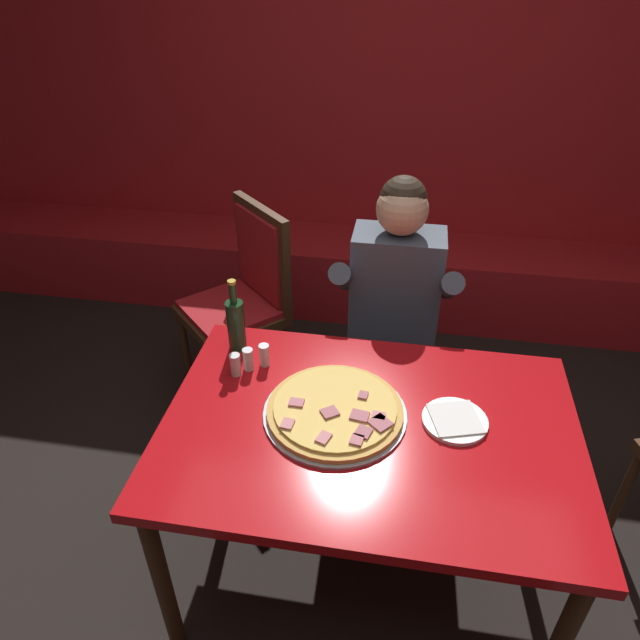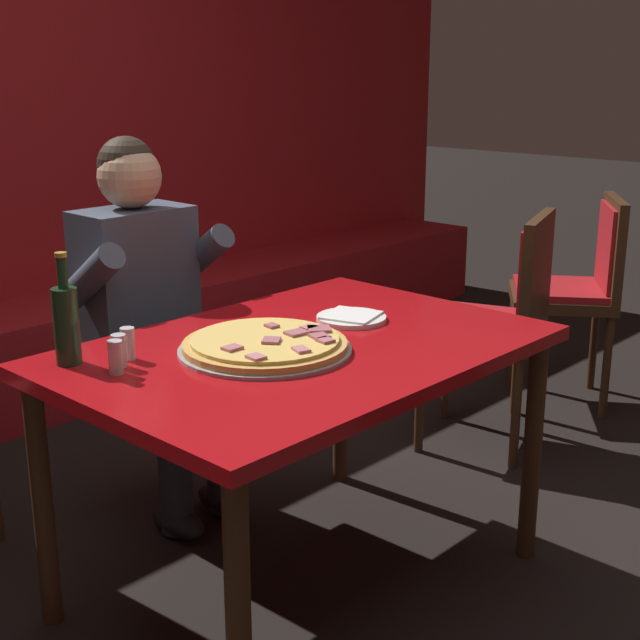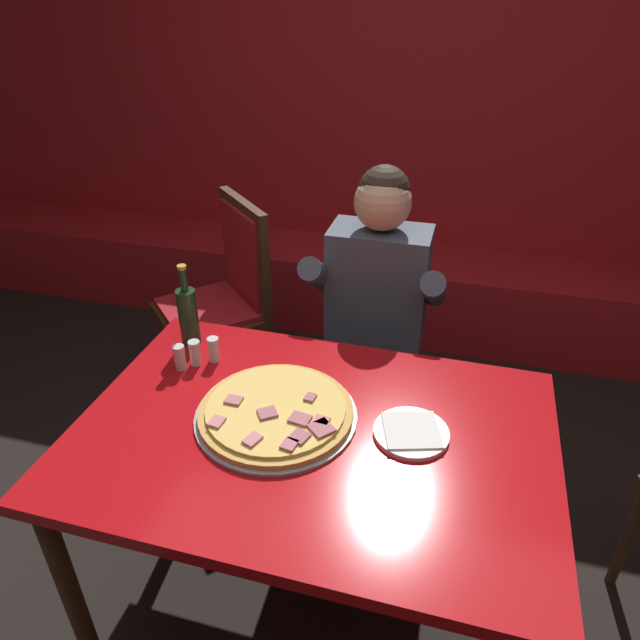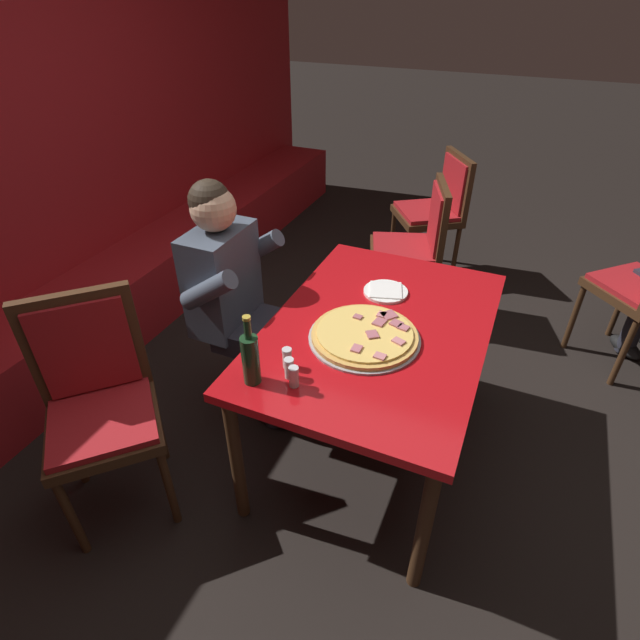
{
  "view_description": "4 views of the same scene",
  "coord_description": "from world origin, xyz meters",
  "px_view_note": "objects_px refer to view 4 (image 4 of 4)",
  "views": [
    {
      "loc": [
        0.06,
        -1.32,
        2.06
      ],
      "look_at": [
        -0.21,
        0.27,
        0.95
      ],
      "focal_mm": 32.0,
      "sensor_mm": 36.0,
      "label": 1
    },
    {
      "loc": [
        -1.67,
        -1.63,
        1.5
      ],
      "look_at": [
        0.13,
        0.05,
        0.79
      ],
      "focal_mm": 50.0,
      "sensor_mm": 36.0,
      "label": 2
    },
    {
      "loc": [
        0.34,
        -1.15,
        1.84
      ],
      "look_at": [
        -0.06,
        0.31,
        0.93
      ],
      "focal_mm": 32.0,
      "sensor_mm": 36.0,
      "label": 3
    },
    {
      "loc": [
        -1.71,
        -0.47,
        2.01
      ],
      "look_at": [
        -0.02,
        0.27,
        0.72
      ],
      "focal_mm": 28.0,
      "sensor_mm": 36.0,
      "label": 4
    }
  ],
  "objects_px": {
    "pizza": "(365,335)",
    "shaker_black_pepper": "(287,359)",
    "plate_white_paper": "(386,291)",
    "dining_chair_far_left": "(417,242)",
    "beer_bottle": "(251,358)",
    "shaker_parmesan": "(289,369)",
    "main_dining_table": "(378,340)",
    "diner_seated_blue_shirt": "(239,296)",
    "shaker_red_pepper_flakes": "(294,378)",
    "dining_chair_near_right": "(97,395)",
    "dining_chair_far_right": "(437,206)"
  },
  "relations": [
    {
      "from": "plate_white_paper",
      "to": "dining_chair_far_left",
      "type": "distance_m",
      "value": 1.02
    },
    {
      "from": "dining_chair_far_right",
      "to": "shaker_black_pepper",
      "type": "bearing_deg",
      "value": 177.8
    },
    {
      "from": "dining_chair_far_left",
      "to": "diner_seated_blue_shirt",
      "type": "bearing_deg",
      "value": 154.45
    },
    {
      "from": "plate_white_paper",
      "to": "shaker_parmesan",
      "type": "distance_m",
      "value": 0.74
    },
    {
      "from": "shaker_parmesan",
      "to": "diner_seated_blue_shirt",
      "type": "relative_size",
      "value": 0.07
    },
    {
      "from": "beer_bottle",
      "to": "shaker_parmesan",
      "type": "height_order",
      "value": "beer_bottle"
    },
    {
      "from": "plate_white_paper",
      "to": "dining_chair_far_right",
      "type": "relative_size",
      "value": 0.22
    },
    {
      "from": "dining_chair_near_right",
      "to": "dining_chair_far_right",
      "type": "xyz_separation_m",
      "value": [
        2.62,
        -0.82,
        -0.02
      ]
    },
    {
      "from": "pizza",
      "to": "shaker_red_pepper_flakes",
      "type": "xyz_separation_m",
      "value": [
        -0.37,
        0.14,
        0.02
      ]
    },
    {
      "from": "main_dining_table",
      "to": "plate_white_paper",
      "type": "bearing_deg",
      "value": 11.63
    },
    {
      "from": "plate_white_paper",
      "to": "shaker_black_pepper",
      "type": "distance_m",
      "value": 0.7
    },
    {
      "from": "shaker_red_pepper_flakes",
      "to": "dining_chair_near_right",
      "type": "bearing_deg",
      "value": 104.82
    },
    {
      "from": "main_dining_table",
      "to": "dining_chair_far_right",
      "type": "bearing_deg",
      "value": 4.49
    },
    {
      "from": "main_dining_table",
      "to": "shaker_red_pepper_flakes",
      "type": "height_order",
      "value": "shaker_red_pepper_flakes"
    },
    {
      "from": "dining_chair_far_left",
      "to": "beer_bottle",
      "type": "bearing_deg",
      "value": 174.19
    },
    {
      "from": "plate_white_paper",
      "to": "shaker_parmesan",
      "type": "relative_size",
      "value": 2.44
    },
    {
      "from": "shaker_red_pepper_flakes",
      "to": "dining_chair_far_left",
      "type": "relative_size",
      "value": 0.09
    },
    {
      "from": "beer_bottle",
      "to": "shaker_black_pepper",
      "type": "xyz_separation_m",
      "value": [
        0.12,
        -0.08,
        -0.07
      ]
    },
    {
      "from": "shaker_parmesan",
      "to": "dining_chair_far_right",
      "type": "height_order",
      "value": "dining_chair_far_right"
    },
    {
      "from": "plate_white_paper",
      "to": "beer_bottle",
      "type": "bearing_deg",
      "value": 161.38
    },
    {
      "from": "pizza",
      "to": "dining_chair_far_right",
      "type": "relative_size",
      "value": 0.5
    },
    {
      "from": "plate_white_paper",
      "to": "shaker_black_pepper",
      "type": "xyz_separation_m",
      "value": [
        -0.67,
        0.19,
        0.03
      ]
    },
    {
      "from": "diner_seated_blue_shirt",
      "to": "dining_chair_far_left",
      "type": "height_order",
      "value": "diner_seated_blue_shirt"
    },
    {
      "from": "pizza",
      "to": "plate_white_paper",
      "type": "relative_size",
      "value": 2.22
    },
    {
      "from": "shaker_red_pepper_flakes",
      "to": "diner_seated_blue_shirt",
      "type": "relative_size",
      "value": 0.07
    },
    {
      "from": "diner_seated_blue_shirt",
      "to": "dining_chair_far_right",
      "type": "height_order",
      "value": "diner_seated_blue_shirt"
    },
    {
      "from": "beer_bottle",
      "to": "diner_seated_blue_shirt",
      "type": "bearing_deg",
      "value": 35.97
    },
    {
      "from": "diner_seated_blue_shirt",
      "to": "plate_white_paper",
      "type": "bearing_deg",
      "value": -70.86
    },
    {
      "from": "shaker_parmesan",
      "to": "dining_chair_far_left",
      "type": "bearing_deg",
      "value": -2.21
    },
    {
      "from": "pizza",
      "to": "shaker_black_pepper",
      "type": "distance_m",
      "value": 0.36
    },
    {
      "from": "shaker_red_pepper_flakes",
      "to": "beer_bottle",
      "type": "bearing_deg",
      "value": 104.01
    },
    {
      "from": "beer_bottle",
      "to": "dining_chair_far_right",
      "type": "height_order",
      "value": "beer_bottle"
    },
    {
      "from": "main_dining_table",
      "to": "beer_bottle",
      "type": "xyz_separation_m",
      "value": [
        -0.53,
        0.32,
        0.19
      ]
    },
    {
      "from": "shaker_red_pepper_flakes",
      "to": "dining_chair_far_right",
      "type": "height_order",
      "value": "dining_chair_far_right"
    },
    {
      "from": "shaker_black_pepper",
      "to": "shaker_red_pepper_flakes",
      "type": "bearing_deg",
      "value": -140.77
    },
    {
      "from": "diner_seated_blue_shirt",
      "to": "shaker_red_pepper_flakes",
      "type": "bearing_deg",
      "value": -133.01
    },
    {
      "from": "shaker_parmesan",
      "to": "dining_chair_far_right",
      "type": "distance_m",
      "value": 2.39
    },
    {
      "from": "shaker_parmesan",
      "to": "shaker_black_pepper",
      "type": "height_order",
      "value": "same"
    },
    {
      "from": "shaker_red_pepper_flakes",
      "to": "dining_chair_far_right",
      "type": "bearing_deg",
      "value": -0.45
    },
    {
      "from": "main_dining_table",
      "to": "diner_seated_blue_shirt",
      "type": "bearing_deg",
      "value": 87.43
    },
    {
      "from": "plate_white_paper",
      "to": "diner_seated_blue_shirt",
      "type": "height_order",
      "value": "diner_seated_blue_shirt"
    },
    {
      "from": "beer_bottle",
      "to": "dining_chair_near_right",
      "type": "xyz_separation_m",
      "value": [
        -0.17,
        0.65,
        -0.28
      ]
    },
    {
      "from": "pizza",
      "to": "plate_white_paper",
      "type": "bearing_deg",
      "value": 4.41
    },
    {
      "from": "dining_chair_far_left",
      "to": "pizza",
      "type": "bearing_deg",
      "value": -175.25
    },
    {
      "from": "shaker_parmesan",
      "to": "pizza",
      "type": "bearing_deg",
      "value": -28.12
    },
    {
      "from": "pizza",
      "to": "shaker_parmesan",
      "type": "xyz_separation_m",
      "value": [
        -0.34,
        0.18,
        0.02
      ]
    },
    {
      "from": "plate_white_paper",
      "to": "dining_chair_far_left",
      "type": "relative_size",
      "value": 0.22
    },
    {
      "from": "plate_white_paper",
      "to": "diner_seated_blue_shirt",
      "type": "relative_size",
      "value": 0.16
    },
    {
      "from": "pizza",
      "to": "dining_chair_near_right",
      "type": "height_order",
      "value": "dining_chair_near_right"
    },
    {
      "from": "main_dining_table",
      "to": "diner_seated_blue_shirt",
      "type": "height_order",
      "value": "diner_seated_blue_shirt"
    }
  ]
}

